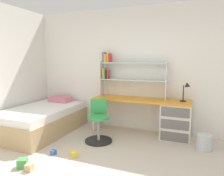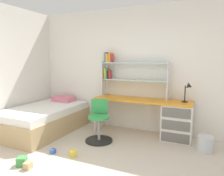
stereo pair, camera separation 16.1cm
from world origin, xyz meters
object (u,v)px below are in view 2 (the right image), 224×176
Objects in this scene: toy_block_natural_1 at (28,166)px; toy_block_green_3 at (22,161)px; swivel_chair at (99,125)px; waste_bin at (205,144)px; bookshelf_hutch at (126,71)px; bed_platform at (44,119)px; toy_block_blue_2 at (53,151)px; desk at (168,118)px; toy_block_yellow_0 at (73,153)px; desk_lamp at (188,89)px.

toy_block_natural_1 is 0.76× the size of toy_block_green_3.
swivel_chair is 7.97× the size of toy_block_natural_1.
swivel_chair is 2.94× the size of waste_bin.
waste_bin is at bearing -16.61° from bookshelf_hutch.
bed_platform is 1.24m from toy_block_blue_2.
toy_block_green_3 is (-0.15, -0.51, 0.03)m from toy_block_blue_2.
toy_block_blue_2 is at bearing -137.30° from desk.
toy_block_green_3 is at bearing -132.60° from toy_block_yellow_0.
toy_block_blue_2 is (-1.96, -1.50, -0.96)m from desk_lamp.
toy_block_blue_2 is at bearing -172.03° from toy_block_yellow_0.
desk is 7.42× the size of waste_bin.
desk is 2.61m from toy_block_natural_1.
desk_lamp reaches higher than waste_bin.
toy_block_blue_2 is at bearing -118.29° from swivel_chair.
desk_lamp reaches higher than toy_block_yellow_0.
bed_platform is 19.06× the size of toy_block_natural_1.
swivel_chair is 0.81m from toy_block_yellow_0.
waste_bin is 2.95m from toy_block_green_3.
desk_lamp is at bearing 46.38° from toy_block_natural_1.
desk is 20.13× the size of toy_block_yellow_0.
swivel_chair is at bearing -155.60° from desk_lamp.
toy_block_green_3 is at bearing -59.78° from bed_platform.
swivel_chair is 0.96m from toy_block_blue_2.
toy_block_blue_2 is at bearing -142.55° from desk_lamp.
toy_block_blue_2 is 0.53m from toy_block_green_3.
toy_block_yellow_0 is at bearing -150.84° from waste_bin.
bookshelf_hutch is 5.39× the size of waste_bin.
waste_bin reaches higher than toy_block_yellow_0.
bookshelf_hutch reaches higher than toy_block_green_3.
bed_platform is at bearing 138.57° from toy_block_blue_2.
desk_lamp is 2.99m from toy_block_natural_1.
desk_lamp is 0.49× the size of swivel_chair.
waste_bin is at bearing 33.79° from toy_block_green_3.
toy_block_yellow_0 is at bearing -95.33° from swivel_chair.
bed_platform is at bearing 149.45° from toy_block_yellow_0.
bed_platform is 1.50m from toy_block_yellow_0.
toy_block_yellow_0 is at bearing -100.96° from bookshelf_hutch.
waste_bin is 2.84m from toy_block_natural_1.
desk is 2.61m from bed_platform.
bed_platform is 19.07× the size of toy_block_yellow_0.
toy_block_green_3 is (-1.75, -1.99, -0.35)m from desk.
swivel_chair is (-1.17, -0.67, -0.10)m from desk.
toy_block_natural_1 is at bearing -143.79° from waste_bin.
swivel_chair is 1.90m from waste_bin.
bed_platform is at bearing -164.99° from desk.
desk is 1.35m from swivel_chair.
desk reaches higher than waste_bin.
desk_lamp reaches higher than toy_block_blue_2.
desk is 2.68m from toy_block_green_3.
toy_block_green_3 is (-0.51, -0.56, 0.02)m from toy_block_yellow_0.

